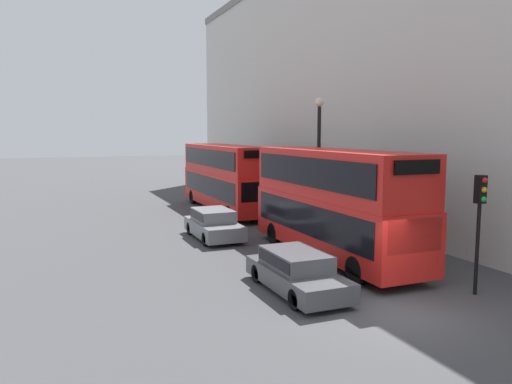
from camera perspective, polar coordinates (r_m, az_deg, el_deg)
ground_plane at (r=15.46m, az=15.87°, el=-13.21°), size 200.00×200.00×0.00m
bus_leading at (r=20.77m, az=8.88°, el=-0.83°), size 2.59×10.02×4.52m
bus_second_in_queue at (r=33.11m, az=-3.49°, el=1.96°), size 2.59×11.50×4.38m
car_dark_sedan at (r=16.64m, az=4.66°, el=-8.91°), size 1.82×4.59×1.36m
car_hatchback at (r=24.75m, az=-4.87°, el=-3.57°), size 1.89×4.32×1.45m
traffic_light at (r=17.39m, az=24.21°, el=-1.81°), size 0.30×0.36×3.89m
street_lamp at (r=25.00m, az=7.18°, el=4.52°), size 0.44×0.44×6.92m
pedestrian at (r=22.52m, az=14.76°, el=-4.73°), size 0.36×0.36×1.73m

